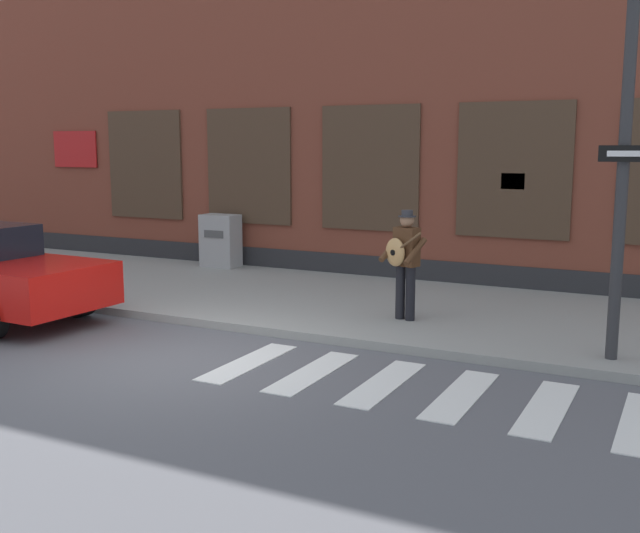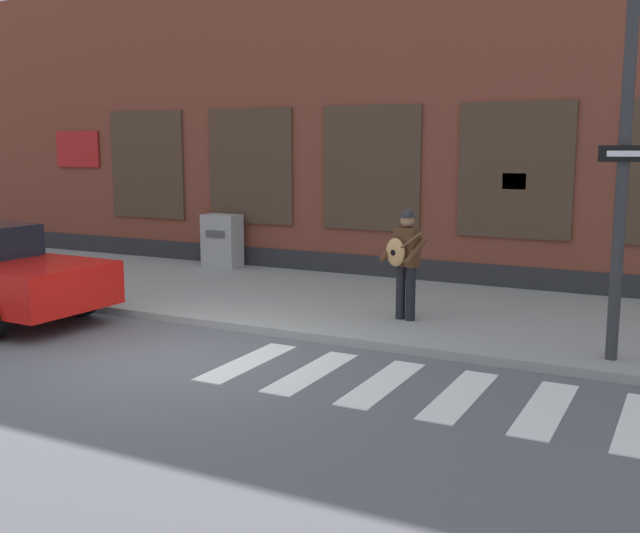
{
  "view_description": "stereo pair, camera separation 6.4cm",
  "coord_description": "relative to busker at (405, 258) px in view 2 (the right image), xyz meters",
  "views": [
    {
      "loc": [
        6.06,
        -7.76,
        2.84
      ],
      "look_at": [
        1.17,
        1.89,
        1.07
      ],
      "focal_mm": 42.0,
      "sensor_mm": 36.0,
      "label": 1
    },
    {
      "loc": [
        6.12,
        -7.73,
        2.84
      ],
      "look_at": [
        1.17,
        1.89,
        1.07
      ],
      "focal_mm": 42.0,
      "sensor_mm": 36.0,
      "label": 2
    }
  ],
  "objects": [
    {
      "name": "ground_plane",
      "position": [
        -2.06,
        -3.03,
        -1.1
      ],
      "size": [
        160.0,
        160.0,
        0.0
      ],
      "primitive_type": "plane",
      "color": "#56565B"
    },
    {
      "name": "sidewalk",
      "position": [
        -2.06,
        1.01,
        -1.04
      ],
      "size": [
        28.0,
        4.88,
        0.13
      ],
      "color": "gray",
      "rests_on": "ground"
    },
    {
      "name": "building_backdrop",
      "position": [
        -2.06,
        5.44,
        2.15
      ],
      "size": [
        28.0,
        4.06,
        6.52
      ],
      "color": "brown",
      "rests_on": "ground"
    },
    {
      "name": "crosswalk",
      "position": [
        1.26,
        -2.73,
        -1.1
      ],
      "size": [
        5.2,
        1.9,
        0.01
      ],
      "color": "silver",
      "rests_on": "ground"
    },
    {
      "name": "busker",
      "position": [
        0.0,
        0.0,
        0.0
      ],
      "size": [
        0.72,
        0.65,
        1.72
      ],
      "color": "black",
      "rests_on": "sidewalk"
    },
    {
      "name": "traffic_light",
      "position": [
        3.3,
        -2.07,
        2.46
      ],
      "size": [
        0.82,
        3.23,
        4.92
      ],
      "color": "#2D2D30",
      "rests_on": "sidewalk"
    },
    {
      "name": "utility_box",
      "position": [
        -5.48,
        3.0,
        -0.39
      ],
      "size": [
        0.83,
        0.53,
        1.17
      ],
      "color": "#9E9E9E",
      "rests_on": "sidewalk"
    }
  ]
}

